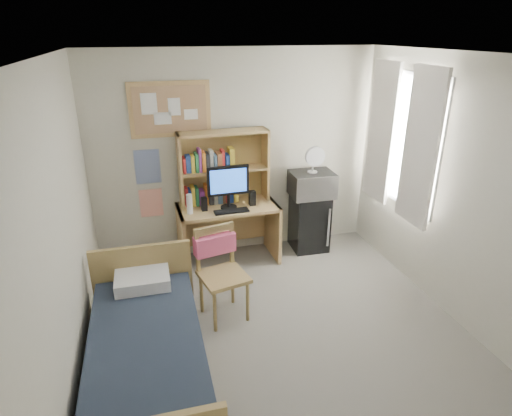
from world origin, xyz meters
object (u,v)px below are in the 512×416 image
object	(u,v)px
bulletin_board	(170,109)
monitor	(228,187)
speaker_right	(252,198)
desk_chair	(223,276)
bed	(148,361)
desk	(228,234)
mini_fridge	(309,222)
desk_fan	(313,161)
microwave	(312,184)
speaker_left	(204,204)

from	to	relation	value
bulletin_board	monitor	size ratio (longest dim) A/B	1.75
speaker_right	monitor	bearing A→B (deg)	-180.00
desk_chair	bed	xyz separation A→B (m)	(-0.79, -0.76, -0.23)
desk	monitor	size ratio (longest dim) A/B	2.28
mini_fridge	speaker_right	size ratio (longest dim) A/B	4.20
desk_chair	desk_fan	world-z (taller)	desk_fan
mini_fridge	microwave	size ratio (longest dim) A/B	1.41
bulletin_board	desk_fan	distance (m)	1.86
bed	monitor	xyz separation A→B (m)	(1.09, 1.84, 0.78)
desk_chair	mini_fridge	xyz separation A→B (m)	(1.42, 1.20, -0.10)
desk	bulletin_board	bearing A→B (deg)	150.61
desk	desk_chair	size ratio (longest dim) A/B	1.26
desk	speaker_left	world-z (taller)	speaker_left
desk	desk_chair	distance (m)	1.17
mini_fridge	desk_fan	world-z (taller)	desk_fan
mini_fridge	monitor	size ratio (longest dim) A/B	1.43
bed	desk_chair	bearing A→B (deg)	44.66
speaker_right	desk_fan	world-z (taller)	desk_fan
bulletin_board	bed	world-z (taller)	bulletin_board
desk_chair	speaker_right	xyz separation A→B (m)	(0.59, 1.08, 0.37)
monitor	speaker_left	size ratio (longest dim) A/B	3.21
speaker_right	bulletin_board	bearing A→B (deg)	156.30
microwave	bed	bearing A→B (deg)	-136.65
bulletin_board	desk_chair	size ratio (longest dim) A/B	0.97
bulletin_board	desk	xyz separation A→B (m)	(0.59, -0.31, -1.54)
bulletin_board	desk	distance (m)	1.67
mini_fridge	desk_chair	bearing A→B (deg)	-137.70
speaker_right	desk	bearing A→B (deg)	168.69
monitor	bed	bearing A→B (deg)	-122.10
speaker_left	bed	bearing A→B (deg)	-114.76
microwave	desk_fan	world-z (taller)	desk_fan
desk_fan	bed	bearing A→B (deg)	-136.65
mini_fridge	desk	bearing A→B (deg)	-174.58
microwave	desk_fan	size ratio (longest dim) A/B	1.74
desk_chair	microwave	size ratio (longest dim) A/B	1.78
bulletin_board	desk_chair	bearing A→B (deg)	-78.45
desk	desk_fan	size ratio (longest dim) A/B	3.91
desk_chair	bed	distance (m)	1.13
desk_chair	mini_fridge	distance (m)	1.86
desk	monitor	bearing A→B (deg)	-90.00
monitor	bulletin_board	bearing A→B (deg)	146.29
bulletin_board	speaker_left	bearing A→B (deg)	-52.76
mini_fridge	speaker_left	xyz separation A→B (m)	(-1.42, -0.13, 0.46)
bed	monitor	size ratio (longest dim) A/B	3.46
bed	monitor	distance (m)	2.27
bulletin_board	desk_fan	xyz separation A→B (m)	(1.71, -0.26, -0.68)
bulletin_board	desk_chair	world-z (taller)	bulletin_board
bed	speaker_left	xyz separation A→B (m)	(0.79, 1.83, 0.59)
desk_chair	speaker_right	bearing A→B (deg)	48.81
desk	desk_chair	world-z (taller)	desk_chair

